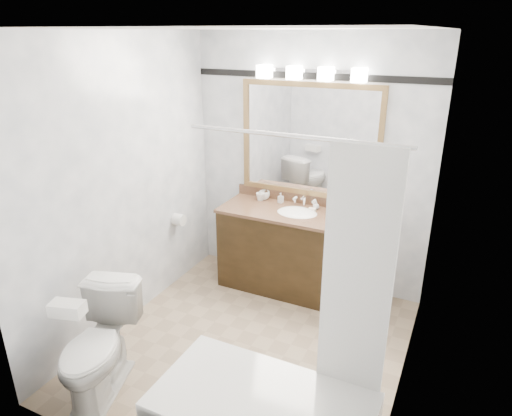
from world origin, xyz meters
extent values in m
cube|color=tan|center=(0.00, 0.00, -0.01)|extent=(2.40, 2.60, 0.01)
cube|color=white|center=(0.00, 0.00, 2.50)|extent=(2.40, 2.60, 0.01)
cube|color=white|center=(0.00, 1.30, 1.25)|extent=(2.40, 0.01, 2.50)
cube|color=white|center=(0.00, -1.30, 1.25)|extent=(2.40, 0.01, 2.50)
cube|color=white|center=(-1.20, 0.00, 1.25)|extent=(0.01, 2.60, 2.50)
cube|color=white|center=(1.20, 0.00, 1.25)|extent=(0.01, 2.60, 2.50)
cube|color=black|center=(0.00, 1.01, 0.41)|extent=(1.50, 0.55, 0.82)
cube|color=#956646|center=(0.00, 1.01, 0.83)|extent=(1.53, 0.58, 0.03)
cube|color=#956646|center=(0.00, 1.29, 0.90)|extent=(1.53, 0.03, 0.10)
ellipsoid|color=white|center=(0.00, 1.01, 0.82)|extent=(0.44, 0.34, 0.14)
cube|color=olive|center=(0.00, 1.28, 2.02)|extent=(1.40, 0.04, 0.05)
cube|color=olive|center=(0.00, 1.28, 0.97)|extent=(1.40, 0.04, 0.05)
cube|color=olive|center=(-0.68, 1.28, 1.50)|extent=(0.05, 0.04, 1.00)
cube|color=olive|center=(0.68, 1.28, 1.50)|extent=(0.05, 0.04, 1.00)
cube|color=white|center=(0.00, 1.29, 1.50)|extent=(1.30, 0.01, 1.00)
cube|color=silver|center=(0.00, 1.27, 2.15)|extent=(0.90, 0.05, 0.03)
cube|color=white|center=(-0.45, 1.22, 2.13)|extent=(0.12, 0.12, 0.12)
cube|color=white|center=(-0.15, 1.22, 2.13)|extent=(0.12, 0.12, 0.12)
cube|color=white|center=(0.15, 1.22, 2.13)|extent=(0.12, 0.12, 0.12)
cube|color=white|center=(0.45, 1.22, 2.13)|extent=(0.12, 0.12, 0.12)
cube|color=black|center=(0.00, 1.29, 2.10)|extent=(2.40, 0.01, 0.06)
cylinder|color=silver|center=(0.53, -0.54, 1.95)|extent=(1.30, 0.02, 0.02)
cube|color=white|center=(0.95, -0.55, 1.18)|extent=(0.40, 0.04, 1.55)
cylinder|color=white|center=(-1.14, 0.66, 0.70)|extent=(0.11, 0.12, 0.12)
imported|color=white|center=(-0.76, -0.92, 0.39)|extent=(0.65, 0.86, 0.78)
cube|color=white|center=(-0.76, -1.12, 0.82)|extent=(0.24, 0.17, 0.09)
cylinder|color=black|center=(0.62, 0.95, 0.86)|extent=(0.18, 0.18, 0.02)
cylinder|color=black|center=(0.64, 1.01, 0.99)|extent=(0.15, 0.15, 0.27)
sphere|color=black|center=(0.64, 1.01, 1.13)|extent=(0.16, 0.16, 0.16)
cube|color=black|center=(0.62, 0.93, 1.08)|extent=(0.13, 0.13, 0.05)
cylinder|color=silver|center=(0.62, 0.93, 0.89)|extent=(0.06, 0.06, 0.06)
imported|color=white|center=(-0.44, 1.22, 0.89)|extent=(0.12, 0.12, 0.09)
imported|color=white|center=(-0.47, 1.17, 0.89)|extent=(0.10, 0.10, 0.08)
imported|color=white|center=(-0.25, 1.20, 0.90)|extent=(0.06, 0.06, 0.10)
imported|color=white|center=(0.13, 1.19, 0.89)|extent=(0.07, 0.07, 0.08)
cube|color=beige|center=(0.11, 1.13, 0.86)|extent=(0.07, 0.05, 0.02)
camera|label=1|loc=(1.41, -2.84, 2.48)|focal=32.00mm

